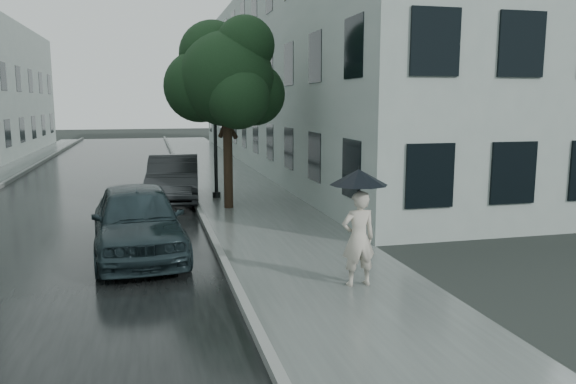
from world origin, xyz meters
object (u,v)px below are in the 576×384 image
object	(u,v)px
pedestrian	(358,238)
lamp_post	(210,115)
street_tree	(226,78)
car_near	(138,220)
car_far	(174,178)

from	to	relation	value
pedestrian	lamp_post	bearing A→B (deg)	-83.64
pedestrian	street_tree	size ratio (longest dim) A/B	0.30
pedestrian	street_tree	bearing A→B (deg)	-83.81
pedestrian	street_tree	distance (m)	8.83
street_tree	car_near	bearing A→B (deg)	-117.29
pedestrian	lamp_post	xyz separation A→B (m)	(-1.52, 10.02, 1.96)
lamp_post	car_far	distance (m)	2.47
car_near	pedestrian	bearing A→B (deg)	-42.42
pedestrian	street_tree	world-z (taller)	street_tree
street_tree	car_far	size ratio (longest dim) A/B	1.27
street_tree	car_near	xyz separation A→B (m)	(-2.66, -5.15, -3.22)
street_tree	lamp_post	xyz separation A→B (m)	(-0.31, 1.86, -1.16)
lamp_post	car_near	size ratio (longest dim) A/B	1.09
lamp_post	pedestrian	bearing A→B (deg)	-72.28
lamp_post	car_near	world-z (taller)	lamp_post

